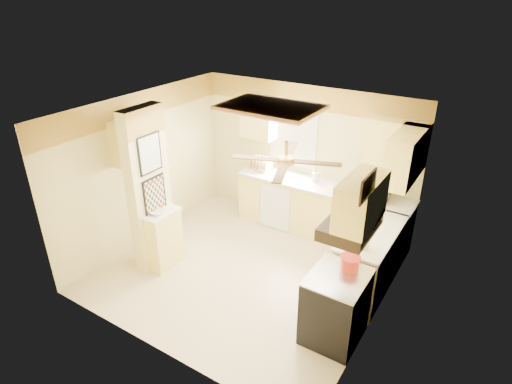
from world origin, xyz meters
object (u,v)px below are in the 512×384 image
Objects in this scene: kettle at (364,240)px; dutch_oven at (350,262)px; microwave at (371,188)px; bowl at (156,212)px; stove at (335,306)px.

dutch_oven is at bearing -89.79° from kettle.
microwave reaches higher than bowl.
bowl is at bearing 35.84° from microwave.
kettle reaches higher than dutch_oven.
bowl is (-2.47, -2.22, -0.14)m from microwave.
kettle is (0.40, -1.44, -0.05)m from microwave.
microwave is at bearing 105.62° from kettle.
kettle is at bearing 99.60° from microwave.
stove is at bearing 93.49° from microwave.
microwave reaches higher than stove.
microwave is 3.32m from bowl.
bowl is (-2.83, -0.08, 0.51)m from stove.
bowl reaches higher than stove.
dutch_oven is (0.05, 0.22, 0.54)m from stove.
stove is at bearing -102.24° from dutch_oven.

